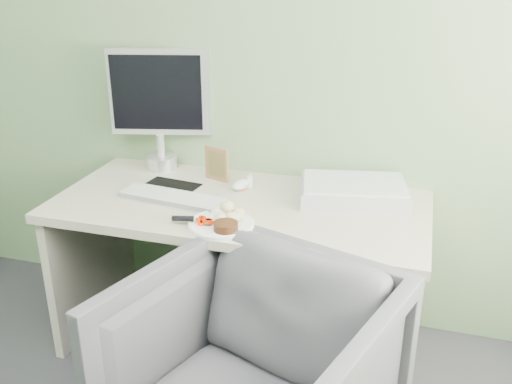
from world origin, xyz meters
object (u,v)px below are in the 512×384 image
(plate, at_px, (221,224))
(monitor, at_px, (160,102))
(desk_chair, at_px, (253,384))
(desk, at_px, (240,240))
(scanner, at_px, (354,192))

(plate, xyz_separation_m, monitor, (-0.51, 0.56, 0.32))
(plate, relative_size, desk_chair, 0.31)
(plate, distance_m, desk_chair, 0.62)
(desk, distance_m, scanner, 0.54)
(desk_chair, bearing_deg, monitor, 145.78)
(desk, xyz_separation_m, desk_chair, (0.27, -0.68, -0.17))
(desk, relative_size, scanner, 3.53)
(plate, bearing_deg, desk, 91.46)
(scanner, xyz_separation_m, monitor, (-0.97, 0.15, 0.29))
(scanner, height_order, monitor, monitor)
(desk, height_order, monitor, monitor)
(desk, bearing_deg, monitor, 147.74)
(monitor, distance_m, desk_chair, 1.43)
(monitor, bearing_deg, plate, -61.61)
(desk, xyz_separation_m, scanner, (0.47, 0.17, 0.22))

